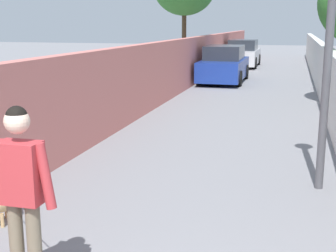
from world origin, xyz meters
name	(u,v)px	position (x,y,z in m)	size (l,w,h in m)	color
ground_plane	(246,98)	(14.00, 0.00, 0.00)	(80.00, 80.00, 0.00)	gray
wall_left	(157,74)	(12.00, 2.52, 0.96)	(48.00, 0.30, 1.91)	#CC726B
fence_right	(330,82)	(12.00, -2.52, 0.85)	(48.00, 0.30, 1.71)	silver
lamp_post	(332,4)	(5.46, -1.97, 2.72)	(0.36, 0.36, 3.92)	#4C4C51
person_skateboarder	(21,185)	(1.73, 0.74, 1.08)	(0.22, 0.71, 1.70)	#726651
dog	(5,201)	(3.14, 1.92, 0.27)	(1.73, 1.30, 1.06)	tan
car_near	(224,65)	(18.23, 1.37, 0.72)	(4.29, 1.80, 1.54)	navy
car_far	(243,54)	(25.80, 1.37, 0.72)	(4.37, 1.80, 1.54)	silver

